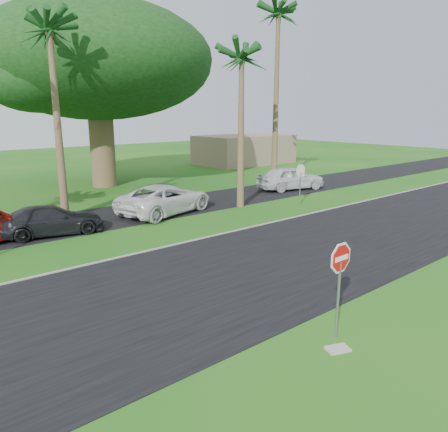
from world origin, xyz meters
TOP-DOWN VIEW (x-y plane):
  - ground at (0.00, 0.00)m, footprint 120.00×120.00m
  - road at (0.00, 2.00)m, footprint 120.00×8.00m
  - parking_strip at (0.00, 12.50)m, footprint 120.00×5.00m
  - curb at (0.00, 6.05)m, footprint 120.00×0.12m
  - stop_sign_near at (0.50, -3.00)m, footprint 1.05×0.07m
  - stop_sign_far at (12.00, 8.00)m, footprint 1.05×0.07m
  - palm_center at (0.00, 14.00)m, footprint 5.00×5.00m
  - palm_right_near at (9.00, 10.00)m, footprint 5.00×5.00m
  - palm_right_far at (15.00, 13.00)m, footprint 5.00×5.00m
  - canopy_tree at (6.00, 22.00)m, footprint 16.50×16.50m
  - building_far at (24.00, 26.00)m, footprint 10.00×6.00m
  - car_dark at (-1.72, 11.04)m, footprint 4.89×2.70m
  - car_minivan at (4.61, 11.33)m, footprint 6.26×4.02m
  - car_pickup at (15.58, 11.90)m, footprint 5.28×3.18m
  - utility_slab at (0.02, -3.42)m, footprint 0.64×0.53m

SIDE VIEW (x-z plane):
  - ground at x=0.00m, z-range 0.00..0.00m
  - road at x=0.00m, z-range 0.00..0.02m
  - parking_strip at x=0.00m, z-range 0.00..0.02m
  - curb at x=0.00m, z-range 0.00..0.06m
  - utility_slab at x=0.02m, z-range 0.00..0.06m
  - car_dark at x=-1.72m, z-range 0.00..1.34m
  - car_minivan at x=4.61m, z-range 0.00..1.60m
  - car_pickup at x=15.58m, z-range 0.00..1.68m
  - building_far at x=24.00m, z-range 0.00..3.00m
  - stop_sign_near at x=0.50m, z-range 0.46..3.09m
  - stop_sign_far at x=12.00m, z-range 0.46..3.09m
  - palm_right_near at x=9.00m, z-range 3.44..12.94m
  - canopy_tree at x=6.00m, z-range 2.39..15.51m
  - palm_center at x=0.00m, z-range 3.91..14.41m
  - palm_right_far at x=15.00m, z-range 5.08..18.08m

